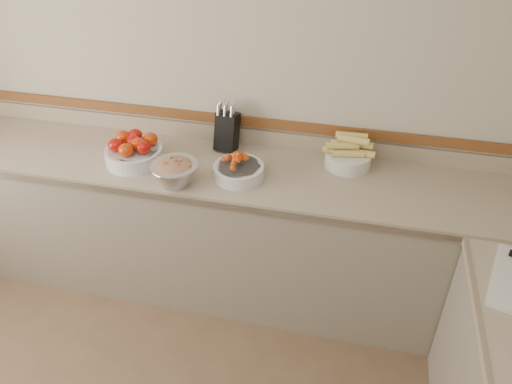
% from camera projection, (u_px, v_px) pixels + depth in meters
% --- Properties ---
extents(back_wall, '(4.00, 0.00, 4.00)m').
position_uv_depth(back_wall, '(223.00, 79.00, 2.88)').
color(back_wall, '#B2A993').
rests_on(back_wall, ground_plane).
extents(counter_back, '(4.00, 0.65, 1.08)m').
position_uv_depth(counter_back, '(213.00, 227.00, 3.10)').
color(counter_back, gray).
rests_on(counter_back, ground_plane).
extents(knife_block, '(0.15, 0.17, 0.30)m').
position_uv_depth(knife_block, '(227.00, 130.00, 2.95)').
color(knife_block, black).
rests_on(knife_block, counter_back).
extents(tomato_bowl, '(0.33, 0.33, 0.16)m').
position_uv_depth(tomato_bowl, '(134.00, 151.00, 2.85)').
color(tomato_bowl, silver).
rests_on(tomato_bowl, counter_back).
extents(cherry_tomato_bowl, '(0.28, 0.28, 0.15)m').
position_uv_depth(cherry_tomato_bowl, '(239.00, 169.00, 2.73)').
color(cherry_tomato_bowl, silver).
rests_on(cherry_tomato_bowl, counter_back).
extents(corn_bowl, '(0.29, 0.27, 0.20)m').
position_uv_depth(corn_bowl, '(348.00, 155.00, 2.82)').
color(corn_bowl, silver).
rests_on(corn_bowl, counter_back).
extents(rhubarb_bowl, '(0.26, 0.26, 0.15)m').
position_uv_depth(rhubarb_bowl, '(175.00, 172.00, 2.66)').
color(rhubarb_bowl, '#B2B2BA').
rests_on(rhubarb_bowl, counter_back).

